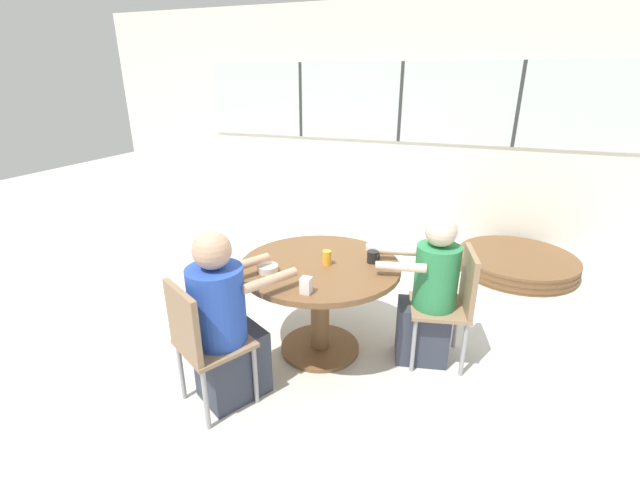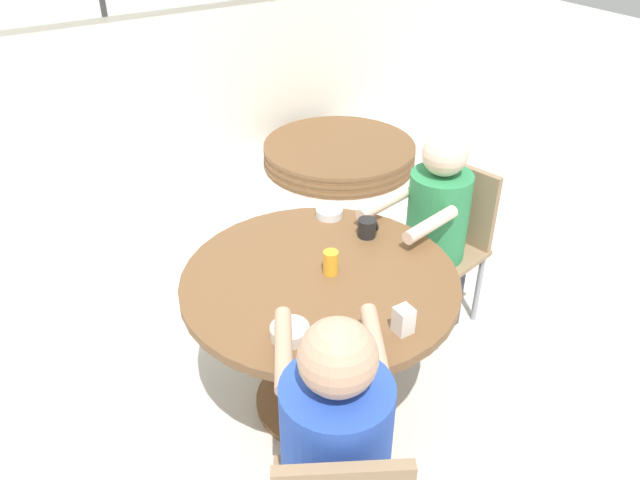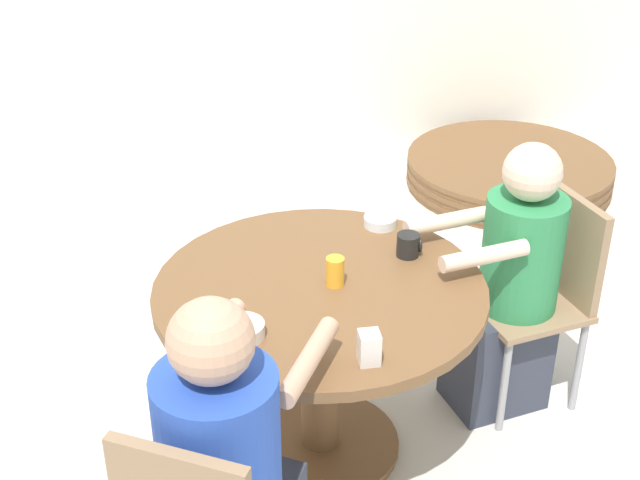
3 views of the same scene
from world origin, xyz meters
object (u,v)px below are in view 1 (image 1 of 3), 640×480
(person_man_blue_shirt, at_px, (429,297))
(bowl_cereal, at_px, (268,269))
(person_woman_green_shirt, at_px, (225,327))
(folded_table_stack, at_px, (516,263))
(chair_for_woman_green_shirt, at_px, (200,337))
(coffee_mug, at_px, (373,257))
(milk_carton_small, at_px, (306,285))
(bowl_white_shallow, at_px, (374,247))
(chair_for_man_blue_shirt, at_px, (453,298))
(juice_glass, at_px, (327,258))

(person_man_blue_shirt, xyz_separation_m, bowl_cereal, (-1.05, -0.42, 0.24))
(person_woman_green_shirt, distance_m, folded_table_stack, 3.35)
(chair_for_woman_green_shirt, height_order, coffee_mug, chair_for_woman_green_shirt)
(coffee_mug, xyz_separation_m, milk_carton_small, (-0.27, -0.60, 0.01))
(chair_for_woman_green_shirt, distance_m, bowl_white_shallow, 1.45)
(milk_carton_small, relative_size, bowl_white_shallow, 0.83)
(person_man_blue_shirt, xyz_separation_m, bowl_white_shallow, (-0.46, 0.22, 0.23))
(coffee_mug, bearing_deg, chair_for_woman_green_shirt, -129.33)
(chair_for_woman_green_shirt, height_order, bowl_white_shallow, chair_for_woman_green_shirt)
(chair_for_woman_green_shirt, distance_m, person_woman_green_shirt, 0.17)
(person_man_blue_shirt, distance_m, bowl_white_shallow, 0.57)
(folded_table_stack, bearing_deg, chair_for_man_blue_shirt, -106.78)
(person_man_blue_shirt, height_order, bowl_white_shallow, person_man_blue_shirt)
(chair_for_woman_green_shirt, distance_m, person_man_blue_shirt, 1.58)
(juice_glass, distance_m, bowl_white_shallow, 0.46)
(chair_for_man_blue_shirt, bearing_deg, bowl_white_shallow, 60.99)
(chair_for_man_blue_shirt, relative_size, bowl_cereal, 6.10)
(coffee_mug, bearing_deg, person_woman_green_shirt, -130.91)
(chair_for_woman_green_shirt, height_order, chair_for_man_blue_shirt, same)
(chair_for_man_blue_shirt, relative_size, folded_table_stack, 0.71)
(bowl_cereal, bearing_deg, coffee_mug, 32.49)
(juice_glass, distance_m, folded_table_stack, 2.61)
(person_woman_green_shirt, relative_size, person_man_blue_shirt, 1.04)
(person_man_blue_shirt, height_order, coffee_mug, person_man_blue_shirt)
(chair_for_man_blue_shirt, height_order, milk_carton_small, chair_for_man_blue_shirt)
(milk_carton_small, xyz_separation_m, bowl_white_shallow, (0.22, 0.84, -0.03))
(chair_for_man_blue_shirt, xyz_separation_m, person_woman_green_shirt, (-1.30, -0.89, 0.00))
(bowl_white_shallow, bearing_deg, folded_table_stack, 54.69)
(coffee_mug, height_order, milk_carton_small, milk_carton_small)
(person_woman_green_shirt, xyz_separation_m, bowl_white_shallow, (0.67, 1.07, 0.22))
(folded_table_stack, bearing_deg, bowl_white_shallow, -125.31)
(chair_for_man_blue_shirt, distance_m, person_man_blue_shirt, 0.17)
(milk_carton_small, distance_m, folded_table_stack, 2.96)
(chair_for_man_blue_shirt, xyz_separation_m, bowl_cereal, (-1.21, -0.46, 0.23))
(milk_carton_small, bearing_deg, bowl_white_shallow, 75.06)
(chair_for_woman_green_shirt, bearing_deg, folded_table_stack, 84.98)
(chair_for_man_blue_shirt, relative_size, juice_glass, 8.32)
(bowl_white_shallow, bearing_deg, person_man_blue_shirt, -25.48)
(person_woman_green_shirt, xyz_separation_m, folded_table_stack, (1.86, 2.75, -0.43))
(chair_for_woman_green_shirt, xyz_separation_m, folded_table_stack, (1.94, 2.90, -0.43))
(chair_for_man_blue_shirt, bearing_deg, person_woman_green_shirt, 111.83)
(person_woman_green_shirt, distance_m, bowl_cereal, 0.49)
(person_man_blue_shirt, bearing_deg, bowl_white_shallow, 52.03)
(person_man_blue_shirt, relative_size, coffee_mug, 12.63)
(chair_for_woman_green_shirt, xyz_separation_m, coffee_mug, (0.80, 0.98, 0.25))
(person_woman_green_shirt, xyz_separation_m, milk_carton_small, (0.45, 0.24, 0.26))
(coffee_mug, xyz_separation_m, bowl_cereal, (-0.64, -0.40, -0.02))
(chair_for_woman_green_shirt, bearing_deg, coffee_mug, 79.49)
(chair_for_woman_green_shirt, relative_size, person_man_blue_shirt, 0.78)
(person_woman_green_shirt, bearing_deg, milk_carton_small, 56.61)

